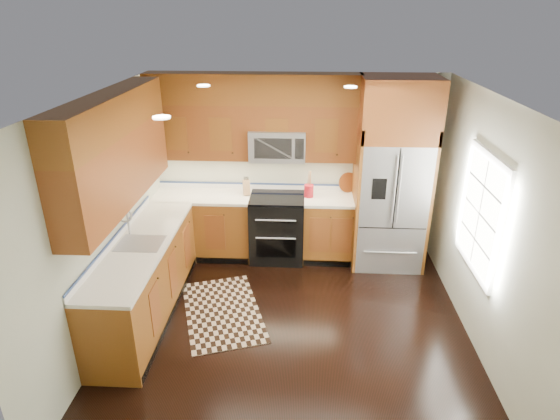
# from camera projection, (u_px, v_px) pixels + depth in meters

# --- Properties ---
(ground) EXTENTS (4.00, 4.00, 0.00)m
(ground) POSITION_uv_depth(u_px,v_px,m) (290.00, 328.00, 5.36)
(ground) COLOR black
(ground) RESTS_ON ground
(wall_back) EXTENTS (4.00, 0.02, 2.60)m
(wall_back) POSITION_uv_depth(u_px,v_px,m) (296.00, 166.00, 6.67)
(wall_back) COLOR beige
(wall_back) RESTS_ON ground
(wall_left) EXTENTS (0.02, 4.00, 2.60)m
(wall_left) POSITION_uv_depth(u_px,v_px,m) (102.00, 221.00, 4.94)
(wall_left) COLOR beige
(wall_left) RESTS_ON ground
(wall_right) EXTENTS (0.02, 4.00, 2.60)m
(wall_right) POSITION_uv_depth(u_px,v_px,m) (488.00, 230.00, 4.74)
(wall_right) COLOR beige
(wall_right) RESTS_ON ground
(window) EXTENTS (0.04, 1.10, 1.30)m
(window) POSITION_uv_depth(u_px,v_px,m) (481.00, 213.00, 4.88)
(window) COLOR white
(window) RESTS_ON ground
(base_cabinets) EXTENTS (2.85, 3.00, 0.90)m
(base_cabinets) POSITION_uv_depth(u_px,v_px,m) (198.00, 253.00, 6.06)
(base_cabinets) COLOR brown
(base_cabinets) RESTS_ON ground
(countertop) EXTENTS (2.86, 3.01, 0.04)m
(countertop) POSITION_uv_depth(u_px,v_px,m) (209.00, 216.00, 5.98)
(countertop) COLOR white
(countertop) RESTS_ON base_cabinets
(upper_cabinets) EXTENTS (2.85, 3.00, 1.15)m
(upper_cabinets) POSITION_uv_depth(u_px,v_px,m) (199.00, 130.00, 5.60)
(upper_cabinets) COLOR brown
(upper_cabinets) RESTS_ON ground
(range) EXTENTS (0.76, 0.67, 0.95)m
(range) POSITION_uv_depth(u_px,v_px,m) (277.00, 228.00, 6.71)
(range) COLOR black
(range) RESTS_ON ground
(microwave) EXTENTS (0.76, 0.40, 0.42)m
(microwave) POSITION_uv_depth(u_px,v_px,m) (278.00, 145.00, 6.36)
(microwave) COLOR #B2B2B7
(microwave) RESTS_ON ground
(refrigerator) EXTENTS (0.98, 0.75, 2.60)m
(refrigerator) POSITION_uv_depth(u_px,v_px,m) (392.00, 176.00, 6.27)
(refrigerator) COLOR #B2B2B7
(refrigerator) RESTS_ON ground
(sink_faucet) EXTENTS (0.54, 0.44, 0.37)m
(sink_faucet) POSITION_uv_depth(u_px,v_px,m) (138.00, 238.00, 5.26)
(sink_faucet) COLOR #B2B2B7
(sink_faucet) RESTS_ON countertop
(rug) EXTENTS (1.26, 1.63, 0.01)m
(rug) POSITION_uv_depth(u_px,v_px,m) (223.00, 311.00, 5.65)
(rug) COLOR black
(rug) RESTS_ON ground
(knife_block) EXTENTS (0.12, 0.15, 0.26)m
(knife_block) POSITION_uv_depth(u_px,v_px,m) (246.00, 187.00, 6.59)
(knife_block) COLOR #AA7E52
(knife_block) RESTS_ON countertop
(utensil_crock) EXTENTS (0.16, 0.16, 0.37)m
(utensil_crock) POSITION_uv_depth(u_px,v_px,m) (309.00, 188.00, 6.50)
(utensil_crock) COLOR #B01521
(utensil_crock) RESTS_ON countertop
(cutting_board) EXTENTS (0.38, 0.38, 0.02)m
(cutting_board) POSITION_uv_depth(u_px,v_px,m) (348.00, 191.00, 6.72)
(cutting_board) COLOR brown
(cutting_board) RESTS_ON countertop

